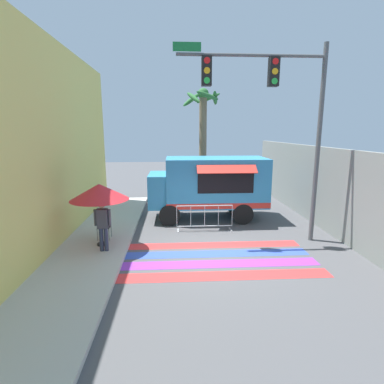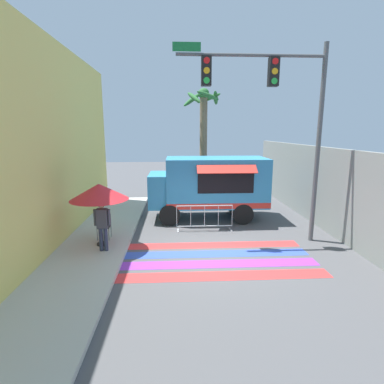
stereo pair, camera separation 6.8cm
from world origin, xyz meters
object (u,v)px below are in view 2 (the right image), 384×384
patio_umbrella (99,192)px  vendor_person (102,223)px  barricade_front (205,218)px  folding_chair (104,224)px  palm_tree (203,130)px  food_truck (207,184)px  traffic_signal_pole (276,103)px

patio_umbrella → vendor_person: 1.06m
barricade_front → folding_chair: bearing=-164.8°
vendor_person → palm_tree: size_ratio=0.26×
food_truck → traffic_signal_pole: traffic_signal_pole is taller
vendor_person → barricade_front: size_ratio=0.73×
palm_tree → traffic_signal_pole: bearing=-75.3°
food_truck → traffic_signal_pole: bearing=-57.4°
palm_tree → vendor_person: bearing=-116.9°
barricade_front → palm_tree: 6.52m
palm_tree → food_truck: bearing=-92.3°
traffic_signal_pole → folding_chair: (-5.93, 0.29, -4.20)m
traffic_signal_pole → patio_umbrella: bearing=-176.1°
food_truck → vendor_person: food_truck is taller
patio_umbrella → folding_chair: bearing=95.1°
patio_umbrella → vendor_person: (0.18, -0.52, -0.91)m
barricade_front → palm_tree: (0.43, 5.50, 3.48)m
vendor_person → barricade_front: (3.48, 2.21, -0.54)m
vendor_person → palm_tree: bearing=57.3°
patio_umbrella → vendor_person: bearing=-71.3°
patio_umbrella → barricade_front: (3.65, 1.69, -1.45)m
traffic_signal_pole → patio_umbrella: traffic_signal_pole is taller
barricade_front → palm_tree: size_ratio=0.36×
palm_tree → barricade_front: bearing=-94.4°
food_truck → patio_umbrella: bearing=-138.9°
food_truck → palm_tree: size_ratio=0.83×
traffic_signal_pole → vendor_person: 6.90m
folding_chair → palm_tree: 8.40m
food_truck → vendor_person: bearing=-133.5°
traffic_signal_pole → palm_tree: size_ratio=1.09×
folding_chair → palm_tree: bearing=39.9°
food_truck → barricade_front: size_ratio=2.31×
folding_chair → barricade_front: bearing=-2.4°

